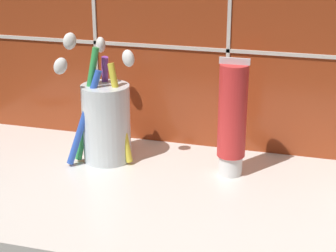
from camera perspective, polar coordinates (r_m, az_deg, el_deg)
name	(u,v)px	position (r cm, az deg, el deg)	size (l,w,h in cm)	color
sink_counter	(185,201)	(69.37, 1.76, -7.59)	(78.19, 31.87, 2.00)	silver
tile_wall_backsplash	(216,11)	(77.92, 4.94, 11.59)	(88.19, 1.72, 43.33)	#933819
toothbrush_cup	(105,119)	(76.48, -6.40, 0.67)	(10.61, 9.97, 18.05)	silver
toothpaste_tube	(232,118)	(71.40, 6.55, 0.79)	(3.81, 3.63, 15.54)	white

